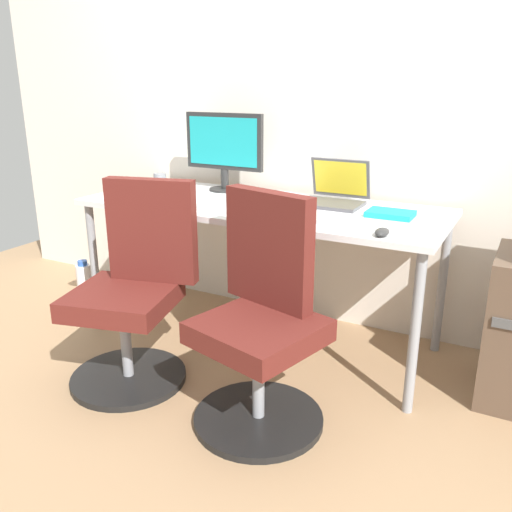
# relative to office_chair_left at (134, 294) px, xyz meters

# --- Properties ---
(ground_plane) EXTENTS (5.28, 5.28, 0.00)m
(ground_plane) POSITION_rel_office_chair_left_xyz_m (0.33, 0.62, -0.42)
(ground_plane) COLOR #9E7A56
(back_wall) EXTENTS (4.40, 0.04, 2.60)m
(back_wall) POSITION_rel_office_chair_left_xyz_m (0.33, 1.07, 0.88)
(back_wall) COLOR silver
(back_wall) RESTS_ON ground
(desk) EXTENTS (1.86, 0.73, 0.76)m
(desk) POSITION_rel_office_chair_left_xyz_m (0.33, 0.62, 0.27)
(desk) COLOR silver
(desk) RESTS_ON ground
(office_chair_left) EXTENTS (0.54, 0.54, 0.94)m
(office_chair_left) POSITION_rel_office_chair_left_xyz_m (0.00, 0.00, 0.00)
(office_chair_left) COLOR black
(office_chair_left) RESTS_ON ground
(office_chair_right) EXTENTS (0.54, 0.54, 0.94)m
(office_chair_right) POSITION_rel_office_chair_left_xyz_m (0.66, -0.00, 0.00)
(office_chair_right) COLOR black
(office_chair_right) RESTS_ON ground
(water_bottle_on_floor) EXTENTS (0.09, 0.09, 0.31)m
(water_bottle_on_floor) POSITION_rel_office_chair_left_xyz_m (-0.83, 0.48, -0.28)
(water_bottle_on_floor) COLOR white
(water_bottle_on_floor) RESTS_ON ground
(desktop_monitor) EXTENTS (0.48, 0.18, 0.43)m
(desktop_monitor) POSITION_rel_office_chair_left_xyz_m (-0.02, 0.85, 0.58)
(desktop_monitor) COLOR #262626
(desktop_monitor) RESTS_ON desk
(open_laptop) EXTENTS (0.31, 0.28, 0.22)m
(open_laptop) POSITION_rel_office_chair_left_xyz_m (0.66, 0.81, 0.39)
(open_laptop) COLOR #4C4C51
(open_laptop) RESTS_ON desk
(keyboard_by_monitor) EXTENTS (0.34, 0.12, 0.02)m
(keyboard_by_monitor) POSITION_rel_office_chair_left_xyz_m (-0.04, 0.34, 0.34)
(keyboard_by_monitor) COLOR #B7B7B7
(keyboard_by_monitor) RESTS_ON desk
(keyboard_by_laptop) EXTENTS (0.34, 0.12, 0.02)m
(keyboard_by_laptop) POSITION_rel_office_chair_left_xyz_m (0.67, 0.44, 0.34)
(keyboard_by_laptop) COLOR #B7B7B7
(keyboard_by_laptop) RESTS_ON desk
(mouse_by_monitor) EXTENTS (0.06, 0.10, 0.03)m
(mouse_by_monitor) POSITION_rel_office_chair_left_xyz_m (1.04, 0.33, 0.35)
(mouse_by_monitor) COLOR #2D2D2D
(mouse_by_monitor) RESTS_ON desk
(mouse_by_laptop) EXTENTS (0.06, 0.10, 0.03)m
(mouse_by_laptop) POSITION_rel_office_chair_left_xyz_m (-0.27, 0.38, 0.35)
(mouse_by_laptop) COLOR #B7B7B7
(mouse_by_laptop) RESTS_ON desk
(coffee_mug) EXTENTS (0.08, 0.08, 0.09)m
(coffee_mug) POSITION_rel_office_chair_left_xyz_m (0.39, 0.37, 0.38)
(coffee_mug) COLOR orange
(coffee_mug) RESTS_ON desk
(pen_cup) EXTENTS (0.07, 0.07, 0.10)m
(pen_cup) POSITION_rel_office_chair_left_xyz_m (-0.32, 0.64, 0.39)
(pen_cup) COLOR slate
(pen_cup) RESTS_ON desk
(notebook) EXTENTS (0.21, 0.15, 0.03)m
(notebook) POSITION_rel_office_chair_left_xyz_m (0.99, 0.67, 0.35)
(notebook) COLOR teal
(notebook) RESTS_ON desk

